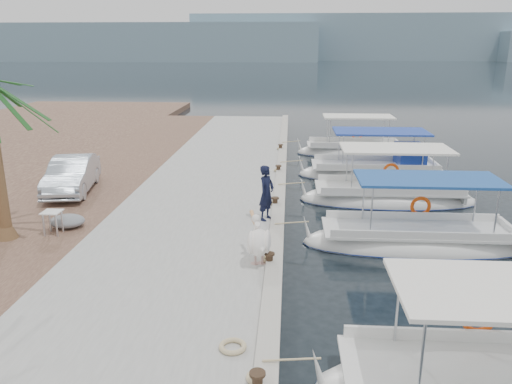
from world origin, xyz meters
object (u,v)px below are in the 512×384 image
fishing_caique_d (376,173)px  parked_car (72,175)px  fisherman (266,193)px  fishing_caique_b (417,243)px  pelican (259,241)px  fishing_caique_c (387,199)px  fishing_caique_e (353,152)px

fishing_caique_d → parked_car: fishing_caique_d is taller
fishing_caique_d → fisherman: size_ratio=3.95×
fishing_caique_b → fishing_caique_d: (0.16, 8.70, 0.06)m
fishing_caique_b → fishing_caique_d: size_ratio=0.99×
fishing_caique_b → pelican: (-4.81, -2.69, 1.02)m
fishing_caique_c → pelican: 8.82m
fishing_caique_b → parked_car: 13.11m
fishing_caique_d → fisherman: (-4.93, -7.88, 1.23)m
pelican → parked_car: size_ratio=0.39×
fishing_caique_c → pelican: fishing_caique_c is taller
fishing_caique_e → pelican: (-4.49, -16.49, 1.02)m
fishing_caique_d → parked_car: (-12.72, -5.10, 1.00)m
fishing_caique_d → fishing_caique_e: same height
fishing_caique_c → fisherman: size_ratio=3.84×
fishing_caique_d → pelican: size_ratio=4.52×
parked_car → fishing_caique_c: bearing=-5.2°
fishing_caique_b → fishing_caique_d: 8.70m
fishing_caique_c → parked_car: size_ratio=1.70×
fisherman → parked_car: 8.28m
fisherman → pelican: bearing=-152.7°
fishing_caique_c → fishing_caique_d: (0.21, 4.03, 0.06)m
fishing_caique_c → fishing_caique_d: same height
fishing_caique_b → pelican: fishing_caique_b is taller
pelican → fisherman: (0.04, 3.50, 0.28)m
fishing_caique_b → fishing_caique_e: same height
fishing_caique_e → parked_car: (-12.25, -10.21, 1.06)m
fishing_caique_c → fishing_caique_e: same height
fisherman → parked_car: size_ratio=0.44×
fishing_caique_d → parked_car: 13.75m
fishing_caique_d → pelican: bearing=-113.6°
fishing_caique_e → parked_car: bearing=-140.2°
pelican → parked_car: (-7.76, 6.28, 0.05)m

